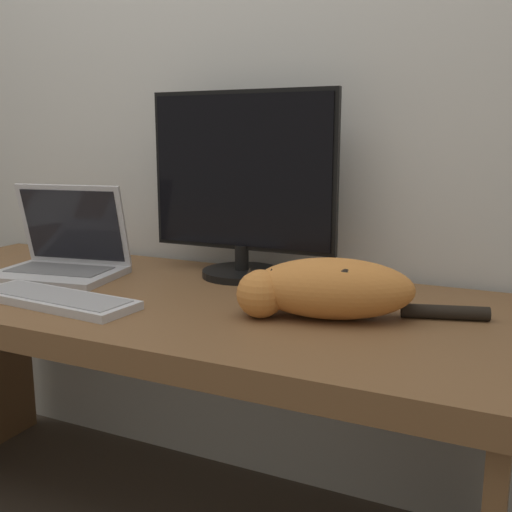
{
  "coord_description": "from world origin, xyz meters",
  "views": [
    {
      "loc": [
        0.88,
        -0.88,
        1.11
      ],
      "look_at": [
        0.3,
        0.34,
        0.84
      ],
      "focal_mm": 42.0,
      "sensor_mm": 36.0,
      "label": 1
    }
  ],
  "objects_px": {
    "monitor": "(242,186)",
    "external_keyboard": "(55,299)",
    "cat": "(326,288)",
    "laptop": "(62,258)"
  },
  "relations": [
    {
      "from": "laptop",
      "to": "external_keyboard",
      "type": "bearing_deg",
      "value": -59.66
    },
    {
      "from": "monitor",
      "to": "external_keyboard",
      "type": "bearing_deg",
      "value": -121.78
    },
    {
      "from": "monitor",
      "to": "laptop",
      "type": "distance_m",
      "value": 0.56
    },
    {
      "from": "laptop",
      "to": "monitor",
      "type": "bearing_deg",
      "value": 14.88
    },
    {
      "from": "external_keyboard",
      "to": "cat",
      "type": "height_order",
      "value": "cat"
    },
    {
      "from": "monitor",
      "to": "laptop",
      "type": "relative_size",
      "value": 1.48
    },
    {
      "from": "monitor",
      "to": "external_keyboard",
      "type": "distance_m",
      "value": 0.59
    },
    {
      "from": "cat",
      "to": "monitor",
      "type": "bearing_deg",
      "value": 124.73
    },
    {
      "from": "cat",
      "to": "external_keyboard",
      "type": "bearing_deg",
      "value": 178.63
    },
    {
      "from": "monitor",
      "to": "external_keyboard",
      "type": "relative_size",
      "value": 1.26
    }
  ]
}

